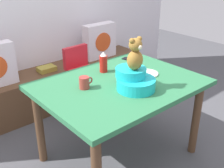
{
  "coord_description": "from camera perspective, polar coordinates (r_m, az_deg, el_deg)",
  "views": [
    {
      "loc": [
        -1.39,
        -1.53,
        1.69
      ],
      "look_at": [
        0.0,
        0.1,
        0.69
      ],
      "focal_mm": 44.71,
      "sensor_mm": 36.0,
      "label": 1
    }
  ],
  "objects": [
    {
      "name": "ground_plane",
      "position": [
        2.67,
        1.44,
        -14.27
      ],
      "size": [
        8.0,
        8.0,
        0.0
      ],
      "primitive_type": "plane",
      "color": "#4C4C51"
    },
    {
      "name": "ketchup_bottle",
      "position": [
        2.45,
        -1.76,
        4.42
      ],
      "size": [
        0.07,
        0.07,
        0.18
      ],
      "color": "red",
      "rests_on": "dining_table"
    },
    {
      "name": "coffee_mug",
      "position": [
        2.17,
        -5.64,
        0.29
      ],
      "size": [
        0.12,
        0.08,
        0.09
      ],
      "color": "#9E332D",
      "rests_on": "dining_table"
    },
    {
      "name": "dining_table",
      "position": [
        2.32,
        1.61,
        -1.87
      ],
      "size": [
        1.3,
        0.98,
        0.74
      ],
      "color": "#2D7247",
      "rests_on": "ground_plane"
    },
    {
      "name": "teddy_bear",
      "position": [
        2.07,
        4.76,
        6.0
      ],
      "size": [
        0.13,
        0.12,
        0.25
      ],
      "color": "olive",
      "rests_on": "infant_seat_teal"
    },
    {
      "name": "infant_seat_teal",
      "position": [
        2.15,
        4.56,
        0.79
      ],
      "size": [
        0.3,
        0.33,
        0.16
      ],
      "color": "#19B4BE",
      "rests_on": "dining_table"
    },
    {
      "name": "window_bench",
      "position": [
        3.43,
        -12.51,
        -0.87
      ],
      "size": [
        2.6,
        0.44,
        0.46
      ],
      "primitive_type": "cube",
      "color": "brown",
      "rests_on": "ground_plane"
    },
    {
      "name": "cell_phone",
      "position": [
        2.78,
        3.61,
        5.07
      ],
      "size": [
        0.1,
        0.16,
        0.01
      ],
      "primitive_type": "cube",
      "rotation": [
        0.0,
        0.0,
        0.26
      ],
      "color": "black",
      "rests_on": "dining_table"
    },
    {
      "name": "highchair",
      "position": [
        3.05,
        -5.91,
        2.34
      ],
      "size": [
        0.34,
        0.46,
        0.79
      ],
      "color": "red",
      "rests_on": "ground_plane"
    },
    {
      "name": "dinner_plate_near",
      "position": [
        2.45,
        7.1,
        2.15
      ],
      "size": [
        0.2,
        0.2,
        0.01
      ],
      "primitive_type": "cylinder",
      "color": "white",
      "rests_on": "dining_table"
    },
    {
      "name": "book_stack",
      "position": [
        3.32,
        -13.22,
        3.03
      ],
      "size": [
        0.2,
        0.14,
        0.05
      ],
      "primitive_type": "cube",
      "color": "#A09135",
      "rests_on": "window_bench"
    },
    {
      "name": "pillow_floral_right",
      "position": [
        3.63,
        -2.54,
        8.8
      ],
      "size": [
        0.44,
        0.15,
        0.44
      ],
      "color": "silver",
      "rests_on": "window_bench"
    }
  ]
}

